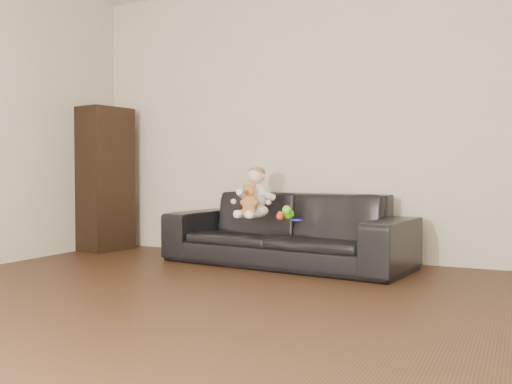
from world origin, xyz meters
The scene contains 10 objects.
floor centered at (0.00, 0.00, 0.00)m, with size 5.50×5.50×0.00m, color #352013.
wall_back centered at (0.00, 2.75, 1.30)m, with size 5.00×5.00×0.00m, color beige.
sofa centered at (-0.26, 2.25, 0.31)m, with size 2.11×0.82×0.61m, color black.
cabinet centered at (-2.30, 2.35, 0.72)m, with size 0.36×0.50×1.45m, color black.
shelf_item centered at (-2.28, 2.35, 1.05)m, with size 0.18×0.25×0.28m, color silver.
baby centered at (-0.50, 2.14, 0.60)m, with size 0.32×0.39×0.44m.
teddy_bear centered at (-0.49, 2.00, 0.57)m, with size 0.13×0.14×0.25m.
toy_green centered at (-0.18, 2.09, 0.45)m, with size 0.10×0.13×0.09m, color #58E01A.
toy_rattle centered at (-0.20, 1.98, 0.44)m, with size 0.06×0.06×0.06m, color red.
toy_blue_disc centered at (-0.07, 2.02, 0.41)m, with size 0.09×0.09×0.01m, color #181DC6.
Camera 1 is at (1.58, -2.25, 0.79)m, focal length 40.00 mm.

